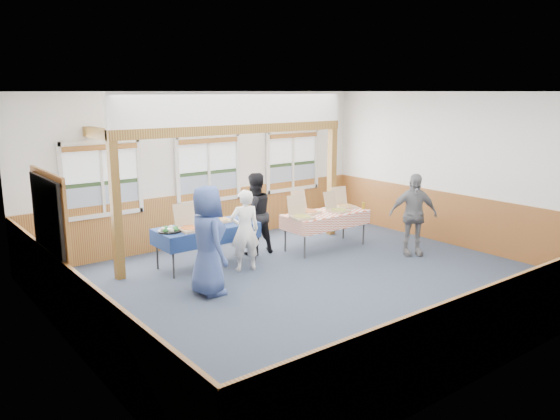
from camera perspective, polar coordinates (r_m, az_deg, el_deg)
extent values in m
plane|color=#2C3648|center=(9.36, 3.63, -7.74)|extent=(8.00, 8.00, 0.00)
plane|color=white|center=(8.80, 3.91, 12.25)|extent=(8.00, 8.00, 0.00)
plane|color=silver|center=(11.76, -7.59, 4.35)|extent=(8.00, 0.00, 8.00)
plane|color=silver|center=(6.79, 23.68, -2.41)|extent=(8.00, 0.00, 8.00)
plane|color=silver|center=(7.03, -21.56, -1.75)|extent=(0.00, 8.00, 8.00)
plane|color=silver|center=(11.94, 18.38, 3.95)|extent=(0.00, 8.00, 8.00)
cube|color=brown|center=(11.93, -7.39, -0.66)|extent=(7.98, 0.05, 1.10)
cube|color=brown|center=(7.12, 22.76, -10.59)|extent=(7.98, 0.05, 1.10)
cube|color=brown|center=(7.35, -20.73, -9.70)|extent=(0.05, 6.98, 1.10)
cube|color=brown|center=(12.11, 17.98, -0.98)|extent=(0.05, 6.98, 1.10)
cube|color=#323232|center=(8.02, -22.81, -4.26)|extent=(0.06, 1.30, 2.10)
cube|color=silver|center=(10.88, -17.85, -0.47)|extent=(1.52, 0.05, 0.08)
cube|color=silver|center=(10.68, -18.33, 6.77)|extent=(1.52, 0.05, 0.08)
cube|color=silver|center=(10.54, -21.87, 2.66)|extent=(0.08, 0.05, 1.46)
cube|color=silver|center=(11.02, -14.47, 3.54)|extent=(0.08, 0.05, 1.46)
cube|color=silver|center=(10.76, -18.09, 3.11)|extent=(0.05, 0.05, 1.30)
cube|color=gray|center=(10.86, -18.02, 1.11)|extent=(1.40, 0.02, 0.52)
cube|color=#22391C|center=(10.81, -18.13, 2.66)|extent=(1.40, 0.02, 0.08)
cube|color=silver|center=(10.75, -18.26, 4.71)|extent=(1.40, 0.02, 0.70)
cube|color=brown|center=(10.67, -18.26, 6.23)|extent=(1.40, 0.07, 0.10)
cube|color=silver|center=(11.83, -7.35, 1.01)|extent=(1.52, 0.05, 0.08)
cube|color=silver|center=(11.64, -7.54, 7.69)|extent=(1.52, 0.05, 0.08)
cube|color=silver|center=(11.36, -10.67, 3.97)|extent=(0.08, 0.05, 1.46)
cube|color=silver|center=(12.10, -4.41, 4.64)|extent=(0.08, 0.05, 1.46)
cube|color=silver|center=(11.71, -7.44, 4.32)|extent=(0.05, 0.05, 1.30)
cube|color=gray|center=(11.81, -7.49, 2.47)|extent=(1.40, 0.02, 0.52)
cube|color=#22391C|center=(11.76, -7.53, 3.90)|extent=(1.40, 0.02, 0.08)
cube|color=silver|center=(11.71, -7.58, 5.79)|extent=(1.40, 0.02, 0.70)
cube|color=brown|center=(11.63, -7.47, 7.19)|extent=(1.40, 0.07, 0.10)
cube|color=silver|center=(13.11, 1.35, 2.21)|extent=(1.52, 0.05, 0.08)
cube|color=silver|center=(12.94, 1.38, 8.24)|extent=(1.52, 0.05, 0.08)
cube|color=silver|center=(12.56, -1.27, 4.95)|extent=(0.08, 0.05, 1.46)
cube|color=silver|center=(13.49, 3.83, 5.43)|extent=(0.08, 0.05, 1.46)
cube|color=silver|center=(13.01, 1.37, 5.21)|extent=(0.05, 0.05, 1.30)
cube|color=gray|center=(13.10, 1.25, 3.53)|extent=(1.40, 0.02, 0.52)
cube|color=#22391C|center=(13.05, 1.26, 4.83)|extent=(1.40, 0.02, 0.08)
cube|color=silver|center=(13.01, 1.26, 6.53)|extent=(1.40, 0.02, 0.70)
cube|color=brown|center=(12.94, 1.44, 7.79)|extent=(1.40, 0.07, 0.10)
cube|color=#5C3814|center=(9.71, -16.75, -0.15)|extent=(0.15, 0.15, 2.40)
cube|color=#5C3814|center=(12.35, 5.42, 2.90)|extent=(0.15, 0.15, 2.40)
cube|color=#5C3814|center=(10.66, -4.44, 8.42)|extent=(5.15, 0.18, 0.18)
cylinder|color=#323232|center=(9.69, -11.09, -4.98)|extent=(0.04, 0.04, 0.73)
cylinder|color=#323232|center=(10.25, -12.73, -4.09)|extent=(0.04, 0.04, 0.73)
cylinder|color=#323232|center=(10.53, -2.66, -3.36)|extent=(0.04, 0.04, 0.73)
cylinder|color=#323232|center=(11.05, -4.60, -2.63)|extent=(0.04, 0.04, 0.73)
cube|color=#323232|center=(10.25, -7.68, -1.75)|extent=(1.99, 1.30, 0.03)
cube|color=navy|center=(10.25, -7.69, -1.64)|extent=(2.07, 1.38, 0.01)
cube|color=navy|center=(9.94, -6.46, -2.91)|extent=(1.82, 0.60, 0.28)
cube|color=navy|center=(10.64, -8.78, -1.97)|extent=(1.82, 0.60, 0.28)
cylinder|color=#323232|center=(10.64, 2.60, -3.19)|extent=(0.04, 0.04, 0.73)
cylinder|color=#323232|center=(11.10, 0.56, -2.53)|extent=(0.04, 0.04, 0.73)
cylinder|color=#323232|center=(11.73, 8.74, -1.86)|extent=(0.04, 0.04, 0.73)
cylinder|color=#323232|center=(12.15, 6.65, -1.31)|extent=(0.04, 0.04, 0.73)
cube|color=#323232|center=(11.30, 4.79, -0.37)|extent=(1.85, 1.01, 0.03)
cube|color=red|center=(11.29, 4.80, -0.28)|extent=(1.92, 1.08, 0.01)
cube|color=red|center=(11.05, 6.17, -1.36)|extent=(1.80, 0.30, 0.28)
cube|color=red|center=(11.61, 3.47, -0.63)|extent=(1.80, 0.30, 0.28)
cube|color=tan|center=(9.93, -9.25, -1.99)|extent=(0.42, 0.42, 0.05)
cylinder|color=gold|center=(9.92, -9.26, -1.82)|extent=(0.37, 0.37, 0.01)
cube|color=tan|center=(10.09, -9.97, -0.45)|extent=(0.42, 0.10, 0.41)
cube|color=tan|center=(10.52, -6.37, -1.10)|extent=(0.40, 0.40, 0.04)
cylinder|color=#CFC460|center=(10.51, -6.37, -0.95)|extent=(0.35, 0.35, 0.01)
cube|color=tan|center=(10.67, -7.09, 0.26)|extent=(0.40, 0.10, 0.39)
cube|color=tan|center=(10.70, 2.33, -0.80)|extent=(0.45, 0.45, 0.04)
cylinder|color=gold|center=(10.70, 2.33, -0.65)|extent=(0.39, 0.39, 0.01)
cube|color=tan|center=(10.86, 1.71, 0.54)|extent=(0.40, 0.16, 0.38)
cube|color=tan|center=(11.17, 2.95, -0.25)|extent=(0.48, 0.48, 0.05)
cylinder|color=gold|center=(11.16, 2.95, -0.09)|extent=(0.42, 0.42, 0.01)
cube|color=tan|center=(11.28, 1.98, 1.07)|extent=(0.43, 0.17, 0.41)
cube|color=tan|center=(11.37, 6.14, -0.09)|extent=(0.43, 0.43, 0.04)
cylinder|color=gold|center=(11.36, 6.14, 0.05)|extent=(0.38, 0.38, 0.01)
cube|color=tan|center=(11.46, 5.26, 1.06)|extent=(0.38, 0.15, 0.37)
cube|color=tan|center=(11.80, 6.81, 0.35)|extent=(0.44, 0.44, 0.04)
cylinder|color=#CFC460|center=(11.79, 6.81, 0.48)|extent=(0.38, 0.38, 0.01)
cube|color=tan|center=(11.94, 6.19, 1.53)|extent=(0.39, 0.15, 0.38)
cylinder|color=black|center=(9.91, -11.45, -2.16)|extent=(0.42, 0.42, 0.03)
cylinder|color=white|center=(9.90, -11.45, -2.02)|extent=(0.10, 0.10, 0.04)
sphere|color=#266529|center=(9.95, -10.85, -1.89)|extent=(0.10, 0.10, 0.10)
sphere|color=beige|center=(10.01, -11.31, -1.82)|extent=(0.10, 0.10, 0.10)
sphere|color=#266529|center=(9.99, -11.88, -1.88)|extent=(0.10, 0.10, 0.10)
sphere|color=beige|center=(9.90, -12.13, -2.02)|extent=(0.10, 0.10, 0.10)
sphere|color=#266529|center=(9.81, -11.87, -2.14)|extent=(0.10, 0.10, 0.10)
sphere|color=beige|center=(9.79, -11.29, -2.14)|extent=(0.10, 0.10, 0.10)
sphere|color=#266529|center=(9.85, -10.84, -2.03)|extent=(0.10, 0.10, 0.10)
cylinder|color=olive|center=(11.69, 8.71, 0.44)|extent=(0.07, 0.07, 0.15)
imported|color=white|center=(9.87, -3.70, -2.13)|extent=(0.63, 0.50, 1.50)
imported|color=black|center=(10.86, -2.71, -0.40)|extent=(0.83, 0.66, 1.64)
imported|color=#374D8B|center=(8.73, -7.57, -3.19)|extent=(0.65, 0.92, 1.77)
imported|color=slate|center=(11.09, 13.73, -0.47)|extent=(1.02, 0.86, 1.64)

